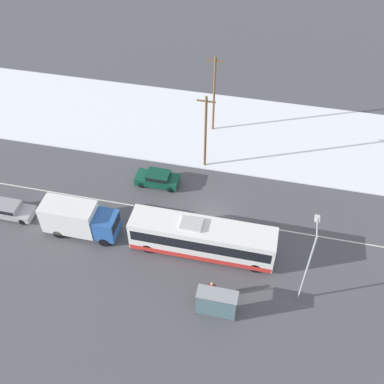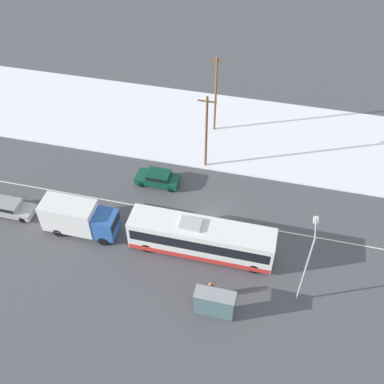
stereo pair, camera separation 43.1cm
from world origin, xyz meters
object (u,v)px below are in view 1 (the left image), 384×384
Objects in this scene: pedestrian_at_stop at (212,288)px; utility_pole_snowlot at (214,94)px; utility_pole_roadside at (205,132)px; city_bus at (202,238)px; parked_car_near_truck at (8,209)px; box_truck at (79,219)px; streetlamp at (309,258)px; bus_shelter at (216,302)px; sedan_car at (158,178)px.

utility_pole_snowlot is at bearing 100.47° from pedestrian_at_stop.
utility_pole_roadside is at bearing -87.08° from utility_pole_snowlot.
pedestrian_at_stop is (1.66, -4.23, -0.55)m from city_bus.
parked_car_near_truck is at bearing -133.62° from utility_pole_snowlot.
box_truck is at bearing 162.60° from pedestrian_at_stop.
bus_shelter is at bearing -152.81° from streetlamp.
sedan_car is 13.68m from pedestrian_at_stop.
streetlamp is at bearing -52.48° from utility_pole_roadside.
utility_pole_roadside is (9.00, 11.12, 2.61)m from box_truck.
city_bus is 2.57× the size of parked_car_near_truck.
streetlamp is 22.31m from utility_pole_snowlot.
sedan_car is at bearing 145.75° from streetlamp.
parked_car_near_truck is 23.55m from utility_pole_snowlot.
streetlamp is at bearing -17.22° from city_bus.
sedan_car is 6.52m from utility_pole_roadside.
utility_pole_roadside is at bearing 51.01° from box_truck.
bus_shelter is 23.39m from utility_pole_snowlot.
pedestrian_at_stop is (12.61, -3.95, -0.65)m from box_truck.
pedestrian_at_stop is (19.94, -4.44, 0.36)m from parked_car_near_truck.
parked_car_near_truck is 0.61× the size of streetlamp.
utility_pole_roadside reaches higher than box_truck.
utility_pole_snowlot reaches higher than utility_pole_roadside.
sedan_car is at bearing 29.34° from parked_car_near_truck.
sedan_car is (-5.94, 7.15, -0.89)m from city_bus.
pedestrian_at_stop is at bearing 123.75° from sedan_car.
box_truck is 19.70m from streetlamp.
parked_car_near_truck is at bearing 179.33° from city_bus.
bus_shelter is 0.40× the size of streetlamp.
parked_car_near_truck is 19.82m from utility_pole_roadside.
box_truck is at bearing -128.99° from utility_pole_roadside.
streetlamp is at bearing -6.86° from box_truck.
utility_pole_roadside is at bearing 127.52° from streetlamp.
bus_shelter is 7.56m from streetlamp.
city_bus is 1.85× the size of box_truck.
pedestrian_at_stop is at bearing -12.55° from parked_car_near_truck.
city_bus is 1.35× the size of utility_pole_snowlot.
box_truck is at bearing -116.67° from utility_pole_snowlot.
parked_car_near_truck is 0.57× the size of utility_pole_roadside.
utility_pole_snowlot reaches higher than sedan_car.
sedan_car is 0.89× the size of parked_car_near_truck.
city_bus is 9.32m from streetlamp.
streetlamp is (19.32, -2.32, 3.06)m from box_truck.
pedestrian_at_stop is 0.23× the size of streetlamp.
bus_shelter is at bearing -68.49° from city_bus.
parked_car_near_truck is at bearing 29.34° from sedan_car.
utility_pole_snowlot is (3.67, 9.87, 3.93)m from sedan_car.
pedestrian_at_stop is 0.22× the size of utility_pole_roadside.
parked_car_near_truck is at bearing -146.93° from utility_pole_roadside.
bus_shelter is (8.20, -12.89, 0.89)m from sedan_car.
box_truck is 14.54m from utility_pole_roadside.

